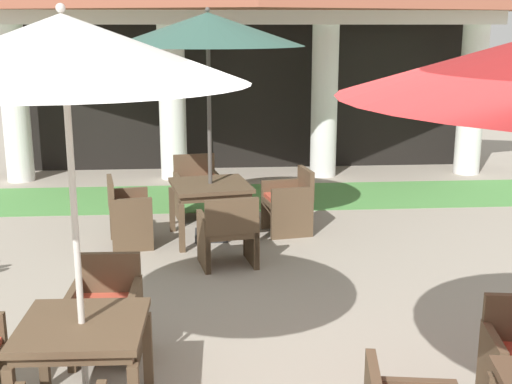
% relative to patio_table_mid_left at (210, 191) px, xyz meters
% --- Properties ---
extents(lawn_strip, '(11.22, 1.79, 0.01)m').
position_rel_patio_table_mid_left_xyz_m(lawn_strip, '(0.74, 2.13, -0.64)').
color(lawn_strip, '#519347').
rests_on(lawn_strip, ground).
extents(patio_table_mid_left, '(1.12, 1.12, 0.74)m').
position_rel_patio_table_mid_left_xyz_m(patio_table_mid_left, '(0.00, 0.00, 0.00)').
color(patio_table_mid_left, brown).
rests_on(patio_table_mid_left, ground).
extents(patio_umbrella_mid_left, '(2.39, 2.39, 2.93)m').
position_rel_patio_table_mid_left_xyz_m(patio_umbrella_mid_left, '(0.00, 0.00, 2.01)').
color(patio_umbrella_mid_left, '#2D2D2D').
rests_on(patio_umbrella_mid_left, ground).
extents(patio_chair_mid_left_south, '(0.71, 0.65, 0.85)m').
position_rel_patio_table_mid_left_xyz_m(patio_chair_mid_left_south, '(0.19, -1.05, -0.24)').
color(patio_chair_mid_left_south, brown).
rests_on(patio_chair_mid_left_south, ground).
extents(patio_chair_mid_left_east, '(0.66, 0.65, 0.87)m').
position_rel_patio_table_mid_left_xyz_m(patio_chair_mid_left_east, '(1.05, 0.19, -0.23)').
color(patio_chair_mid_left_east, brown).
rests_on(patio_chair_mid_left_east, ground).
extents(patio_chair_mid_left_west, '(0.61, 0.70, 0.87)m').
position_rel_patio_table_mid_left_xyz_m(patio_chair_mid_left_west, '(-1.05, -0.19, -0.22)').
color(patio_chair_mid_left_west, brown).
rests_on(patio_chair_mid_left_west, ground).
extents(patio_chair_mid_left_north, '(0.71, 0.66, 0.89)m').
position_rel_patio_table_mid_left_xyz_m(patio_chair_mid_left_north, '(-0.19, 1.06, -0.24)').
color(patio_chair_mid_left_north, brown).
rests_on(patio_chair_mid_left_north, ground).
extents(patio_table_mid_right, '(0.88, 0.88, 0.72)m').
position_rel_patio_table_mid_left_xyz_m(patio_table_mid_right, '(-0.93, -4.07, -0.02)').
color(patio_table_mid_right, brown).
rests_on(patio_table_mid_right, ground).
extents(patio_umbrella_mid_right, '(2.36, 2.36, 2.85)m').
position_rel_patio_table_mid_left_xyz_m(patio_umbrella_mid_right, '(-0.93, -4.07, 1.91)').
color(patio_umbrella_mid_right, '#2D2D2D').
rests_on(patio_umbrella_mid_right, ground).
extents(patio_chair_mid_right_north, '(0.58, 0.55, 0.84)m').
position_rel_patio_table_mid_left_xyz_m(patio_chair_mid_right_north, '(-0.91, -3.15, -0.25)').
color(patio_chair_mid_right_north, brown).
rests_on(patio_chair_mid_right_north, ground).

